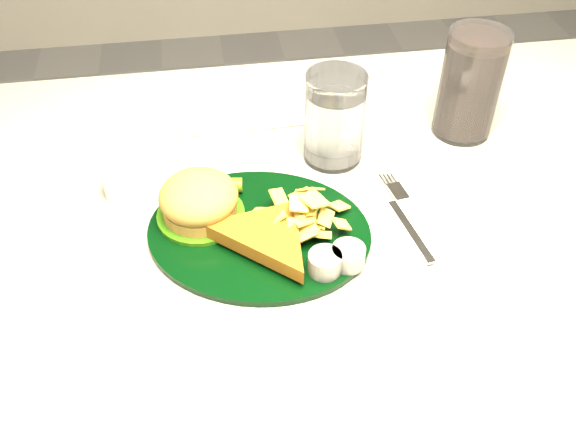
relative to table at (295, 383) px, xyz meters
name	(u,v)px	position (x,y,z in m)	size (l,w,h in m)	color
table	(295,383)	(0.00, 0.00, 0.00)	(1.20, 0.80, 0.75)	#A09C90
dinner_plate	(258,217)	(-0.05, -0.02, 0.41)	(0.28, 0.23, 0.06)	black
water_glass	(334,118)	(0.07, 0.12, 0.44)	(0.08, 0.08, 0.13)	white
cola_glass	(470,84)	(0.27, 0.15, 0.45)	(0.09, 0.09, 0.16)	black
fork_napkin	(408,226)	(0.13, -0.04, 0.38)	(0.11, 0.15, 0.01)	white
ramekin	(121,184)	(-0.22, 0.09, 0.39)	(0.05, 0.05, 0.03)	silver
wrapped_straw	(240,129)	(-0.05, 0.20, 0.38)	(0.21, 0.07, 0.01)	white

